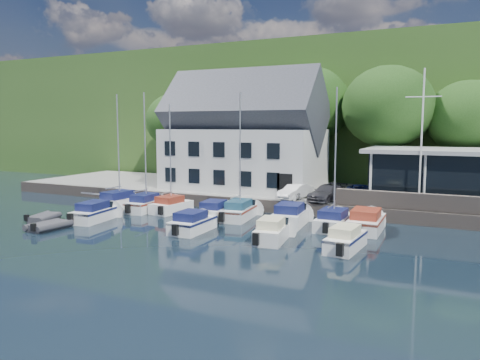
{
  "coord_description": "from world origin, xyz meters",
  "views": [
    {
      "loc": [
        11.27,
        -22.96,
        6.98
      ],
      "look_at": [
        -3.86,
        9.0,
        2.74
      ],
      "focal_mm": 35.0,
      "sensor_mm": 36.0,
      "label": 1
    }
  ],
  "objects_px": {
    "boat_r1_4": "(240,161)",
    "dinghy_1": "(49,225)",
    "boat_r1_0": "(118,152)",
    "boat_r1_7": "(366,220)",
    "boat_r1_6": "(335,166)",
    "boat_r2_0": "(95,211)",
    "boat_r1_1": "(145,157)",
    "car_blue": "(361,192)",
    "boat_r1_2": "(170,161)",
    "boat_r1_5": "(291,214)",
    "dinghy_0": "(44,216)",
    "car_silver": "(295,190)",
    "flagpole": "(422,139)",
    "car_dgrey": "(327,193)",
    "boat_r1_3": "(215,210)",
    "boat_r2_3": "(272,229)",
    "boat_r2_4": "(346,238)",
    "harbor_building": "(244,142)",
    "club_pavilion": "(456,176)",
    "boat_r2_2": "(192,221)",
    "car_white": "(295,192)"
  },
  "relations": [
    {
      "from": "boat_r1_0",
      "to": "boat_r1_7",
      "type": "bearing_deg",
      "value": 8.06
    },
    {
      "from": "boat_r1_0",
      "to": "boat_r1_5",
      "type": "height_order",
      "value": "boat_r1_0"
    },
    {
      "from": "club_pavilion",
      "to": "car_white",
      "type": "xyz_separation_m",
      "value": [
        -11.58,
        -3.59,
        -1.44
      ]
    },
    {
      "from": "boat_r1_3",
      "to": "boat_r1_7",
      "type": "distance_m",
      "value": 10.89
    },
    {
      "from": "boat_r1_2",
      "to": "boat_r2_0",
      "type": "relative_size",
      "value": 1.44
    },
    {
      "from": "boat_r1_6",
      "to": "dinghy_1",
      "type": "xyz_separation_m",
      "value": [
        -17.15,
        -8.24,
        -3.88
      ]
    },
    {
      "from": "boat_r1_1",
      "to": "car_blue",
      "type": "bearing_deg",
      "value": 18.91
    },
    {
      "from": "car_blue",
      "to": "boat_r1_4",
      "type": "distance_m",
      "value": 10.01
    },
    {
      "from": "boat_r1_5",
      "to": "boat_r2_4",
      "type": "bearing_deg",
      "value": -49.47
    },
    {
      "from": "boat_r1_7",
      "to": "boat_r2_2",
      "type": "height_order",
      "value": "boat_r1_7"
    },
    {
      "from": "club_pavilion",
      "to": "boat_r1_6",
      "type": "height_order",
      "value": "boat_r1_6"
    },
    {
      "from": "flagpole",
      "to": "boat_r2_3",
      "type": "bearing_deg",
      "value": -127.4
    },
    {
      "from": "car_blue",
      "to": "boat_r1_2",
      "type": "distance_m",
      "value": 15.11
    },
    {
      "from": "car_blue",
      "to": "boat_r2_4",
      "type": "xyz_separation_m",
      "value": [
        1.38,
        -11.2,
        -0.97
      ]
    },
    {
      "from": "boat_r1_6",
      "to": "boat_r2_0",
      "type": "distance_m",
      "value": 17.36
    },
    {
      "from": "boat_r1_1",
      "to": "boat_r2_0",
      "type": "height_order",
      "value": "boat_r1_1"
    },
    {
      "from": "boat_r1_6",
      "to": "boat_r2_3",
      "type": "bearing_deg",
      "value": -117.23
    },
    {
      "from": "boat_r1_6",
      "to": "dinghy_1",
      "type": "distance_m",
      "value": 19.42
    },
    {
      "from": "car_silver",
      "to": "flagpole",
      "type": "distance_m",
      "value": 10.52
    },
    {
      "from": "car_blue",
      "to": "flagpole",
      "type": "bearing_deg",
      "value": -34.48
    },
    {
      "from": "boat_r1_4",
      "to": "dinghy_1",
      "type": "bearing_deg",
      "value": -145.42
    },
    {
      "from": "car_white",
      "to": "car_dgrey",
      "type": "distance_m",
      "value": 2.52
    },
    {
      "from": "boat_r1_6",
      "to": "dinghy_0",
      "type": "height_order",
      "value": "boat_r1_6"
    },
    {
      "from": "harbor_building",
      "to": "boat_r1_2",
      "type": "relative_size",
      "value": 1.74
    },
    {
      "from": "harbor_building",
      "to": "boat_r1_5",
      "type": "distance_m",
      "value": 12.81
    },
    {
      "from": "boat_r1_0",
      "to": "boat_r2_3",
      "type": "bearing_deg",
      "value": -10.12
    },
    {
      "from": "harbor_building",
      "to": "boat_r1_2",
      "type": "distance_m",
      "value": 9.16
    },
    {
      "from": "boat_r2_3",
      "to": "boat_r1_7",
      "type": "bearing_deg",
      "value": 40.79
    },
    {
      "from": "car_blue",
      "to": "boat_r1_7",
      "type": "relative_size",
      "value": 0.65
    },
    {
      "from": "boat_r1_1",
      "to": "boat_r1_6",
      "type": "xyz_separation_m",
      "value": [
        15.32,
        -0.05,
        -0.13
      ]
    },
    {
      "from": "boat_r1_0",
      "to": "boat_r1_3",
      "type": "xyz_separation_m",
      "value": [
        8.96,
        -0.11,
        -4.02
      ]
    },
    {
      "from": "boat_r2_4",
      "to": "dinghy_0",
      "type": "bearing_deg",
      "value": -171.7
    },
    {
      "from": "boat_r1_5",
      "to": "dinghy_0",
      "type": "bearing_deg",
      "value": -164.25
    },
    {
      "from": "car_silver",
      "to": "dinghy_0",
      "type": "bearing_deg",
      "value": -148.02
    },
    {
      "from": "boat_r1_7",
      "to": "boat_r2_3",
      "type": "xyz_separation_m",
      "value": [
        -4.6,
        -5.09,
        -0.03
      ]
    },
    {
      "from": "boat_r1_4",
      "to": "boat_r1_5",
      "type": "xyz_separation_m",
      "value": [
        4.12,
        -0.49,
        -3.55
      ]
    },
    {
      "from": "club_pavilion",
      "to": "boat_r2_0",
      "type": "height_order",
      "value": "club_pavilion"
    },
    {
      "from": "car_white",
      "to": "boat_r1_2",
      "type": "relative_size",
      "value": 0.45
    },
    {
      "from": "harbor_building",
      "to": "boat_r1_6",
      "type": "distance_m",
      "value": 14.19
    },
    {
      "from": "club_pavilion",
      "to": "harbor_building",
      "type": "bearing_deg",
      "value": 178.41
    },
    {
      "from": "boat_r1_0",
      "to": "boat_r2_3",
      "type": "height_order",
      "value": "boat_r1_0"
    },
    {
      "from": "car_dgrey",
      "to": "boat_r1_3",
      "type": "relative_size",
      "value": 0.82
    },
    {
      "from": "car_silver",
      "to": "boat_r1_0",
      "type": "bearing_deg",
      "value": -162.11
    },
    {
      "from": "car_blue",
      "to": "dinghy_1",
      "type": "bearing_deg",
      "value": -156.51
    },
    {
      "from": "boat_r1_7",
      "to": "boat_r2_3",
      "type": "relative_size",
      "value": 1.18
    },
    {
      "from": "boat_r1_2",
      "to": "boat_r1_3",
      "type": "height_order",
      "value": "boat_r1_2"
    },
    {
      "from": "boat_r1_6",
      "to": "boat_r2_3",
      "type": "distance_m",
      "value": 6.44
    },
    {
      "from": "boat_r2_3",
      "to": "dinghy_1",
      "type": "xyz_separation_m",
      "value": [
        -14.62,
        -3.46,
        -0.38
      ]
    },
    {
      "from": "boat_r2_2",
      "to": "dinghy_1",
      "type": "distance_m",
      "value": 9.68
    },
    {
      "from": "car_silver",
      "to": "boat_r1_3",
      "type": "height_order",
      "value": "car_silver"
    }
  ]
}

